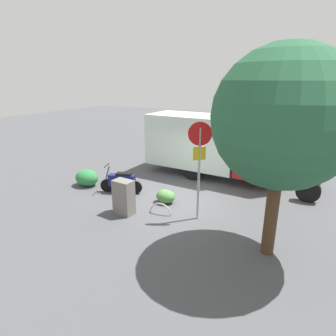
{
  "coord_description": "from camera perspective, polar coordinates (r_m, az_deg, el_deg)",
  "views": [
    {
      "loc": [
        -4.73,
        9.19,
        4.63
      ],
      "look_at": [
        0.3,
        0.05,
        1.27
      ],
      "focal_mm": 29.87,
      "sensor_mm": 36.0,
      "label": 1
    }
  ],
  "objects": [
    {
      "name": "shrub_mid_verge",
      "position": [
        13.07,
        -16.24,
        -1.9
      ],
      "size": [
        1.09,
        0.89,
        0.74
      ],
      "primitive_type": "ellipsoid",
      "color": "#2B793D",
      "rests_on": "ground"
    },
    {
      "name": "box_truck_near",
      "position": [
        13.65,
        8.98,
        4.92
      ],
      "size": [
        8.13,
        2.42,
        2.94
      ],
      "rotation": [
        0.0,
        0.0,
        3.11
      ],
      "color": "black",
      "rests_on": "ground"
    },
    {
      "name": "stop_sign",
      "position": [
        9.05,
        6.42,
        2.4
      ],
      "size": [
        0.71,
        0.33,
        3.35
      ],
      "color": "#9E9EA3",
      "rests_on": "ground"
    },
    {
      "name": "shrub_near_sign",
      "position": [
        10.88,
        -0.48,
        -5.8
      ],
      "size": [
        0.76,
        0.62,
        0.52
      ],
      "primitive_type": "ellipsoid",
      "color": "#4C8240",
      "rests_on": "ground"
    },
    {
      "name": "ground_plane",
      "position": [
        11.32,
        1.48,
        -6.27
      ],
      "size": [
        60.0,
        60.0,
        0.0
      ],
      "primitive_type": "plane",
      "color": "#4A4B4F"
    },
    {
      "name": "motorcycle",
      "position": [
        11.86,
        -9.44,
        -2.66
      ],
      "size": [
        1.74,
        0.8,
        1.2
      ],
      "rotation": [
        0.0,
        0.0,
        0.33
      ],
      "color": "black",
      "rests_on": "ground"
    },
    {
      "name": "bike_rack_hoop",
      "position": [
        10.13,
        -1.51,
        -9.32
      ],
      "size": [
        0.85,
        0.11,
        0.85
      ],
      "primitive_type": "torus",
      "rotation": [
        1.57,
        0.0,
        0.07
      ],
      "color": "#B7B7BC",
      "rests_on": "ground"
    },
    {
      "name": "utility_cabinet",
      "position": [
        10.03,
        -9.02,
        -5.9
      ],
      "size": [
        0.74,
        0.51,
        1.25
      ],
      "primitive_type": "cube",
      "rotation": [
        0.0,
        0.0,
        -0.08
      ],
      "color": "slate",
      "rests_on": "ground"
    },
    {
      "name": "street_tree",
      "position": [
        7.31,
        22.48,
        9.23
      ],
      "size": [
        3.48,
        3.48,
        5.46
      ],
      "color": "#47301E",
      "rests_on": "ground"
    }
  ]
}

